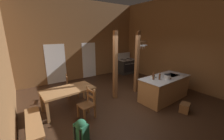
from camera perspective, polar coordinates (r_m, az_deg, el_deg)
ground_plane at (r=5.46m, az=5.56°, el=-14.00°), size 7.66×8.47×0.10m
wall_back at (r=8.17m, az=-12.19°, el=11.64°), size 7.66×0.14×4.33m
wall_right at (r=7.55m, az=27.26°, el=10.12°), size 0.14×8.47×4.33m
glazed_door_back_left at (r=7.79m, az=-22.06°, el=2.26°), size 1.00×0.01×2.05m
glazed_panel_back_right at (r=8.37m, az=-9.40°, el=3.98°), size 0.84×0.01×2.05m
kitchen_island at (r=5.95m, az=20.69°, el=-6.96°), size 2.20×1.06×0.93m
stove_range at (r=9.25m, az=5.88°, el=1.69°), size 1.15×0.84×1.32m
support_post_with_pot_rack at (r=6.14m, az=10.51°, el=4.06°), size 0.63×0.25×2.68m
support_post_center at (r=5.38m, az=1.33°, el=1.54°), size 0.14×0.14×2.68m
step_stool at (r=5.42m, az=27.80°, el=-13.30°), size 0.43×0.37×0.30m
dining_table at (r=5.03m, az=-17.59°, el=-8.41°), size 1.75×1.01×0.74m
ladderback_chair_near_window at (r=5.99m, az=-16.52°, el=-6.59°), size 0.53×0.53×0.95m
ladderback_chair_by_post at (r=4.51m, az=-9.93°, el=-13.54°), size 0.50×0.50×0.95m
bench_along_left_wall at (r=4.30m, az=-29.41°, el=-19.19°), size 0.40×1.51×0.44m
backpack at (r=3.73m, az=-12.52°, el=-22.96°), size 0.37×0.38×0.60m
stockpot_on_counter at (r=5.56m, az=21.84°, el=-2.56°), size 0.30×0.23×0.17m
mixing_bowl_on_counter at (r=5.58m, az=16.65°, el=-2.65°), size 0.18×0.18×0.07m
bottle_tall_on_counter at (r=5.37m, az=19.03°, el=-2.59°), size 0.06×0.06×0.29m
bottle_short_on_counter at (r=5.30m, az=16.68°, el=-2.56°), size 0.07×0.07×0.31m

